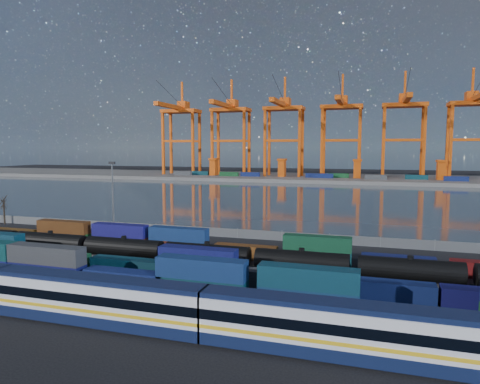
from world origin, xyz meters
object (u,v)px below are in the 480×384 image
(bare_tree, at_px, (4,210))
(passenger_train, at_px, (96,301))
(gantry_cranes, at_px, (312,116))
(tanker_string, at_px, (253,259))

(bare_tree, bearing_deg, passenger_train, -37.55)
(passenger_train, height_order, bare_tree, bare_tree)
(gantry_cranes, bearing_deg, bare_tree, -107.52)
(bare_tree, distance_m, gantry_cranes, 188.52)
(tanker_string, relative_size, bare_tree, 16.20)
(tanker_string, distance_m, gantry_cranes, 203.99)
(tanker_string, height_order, gantry_cranes, gantry_cranes)
(tanker_string, distance_m, bare_tree, 77.13)
(bare_tree, height_order, gantry_cranes, gantry_cranes)
(tanker_string, relative_size, gantry_cranes, 0.62)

